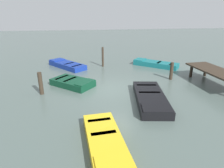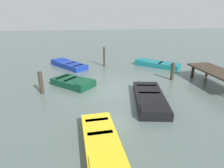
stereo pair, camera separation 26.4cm
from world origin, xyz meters
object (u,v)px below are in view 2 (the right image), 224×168
(mooring_piling_mid_right, at_px, (173,71))
(rowboat_dark_green, at_px, (73,82))
(rowboat_black, at_px, (150,98))
(mooring_piling_near_left, at_px, (104,57))
(rowboat_blue, at_px, (69,65))
(rowboat_teal, at_px, (157,64))
(rowboat_yellow, at_px, (102,142))
(dock_segment, at_px, (219,73))
(mooring_piling_mid_left, at_px, (41,83))

(mooring_piling_mid_right, bearing_deg, rowboat_dark_green, -88.35)
(rowboat_black, distance_m, mooring_piling_near_left, 7.51)
(rowboat_black, xyz_separation_m, rowboat_blue, (-7.50, -4.73, 0.00))
(rowboat_teal, xyz_separation_m, mooring_piling_mid_right, (3.45, -0.17, 0.39))
(rowboat_dark_green, xyz_separation_m, rowboat_yellow, (6.27, 1.31, -0.00))
(rowboat_teal, bearing_deg, mooring_piling_near_left, 31.86)
(dock_segment, relative_size, mooring_piling_near_left, 2.74)
(mooring_piling_near_left, bearing_deg, mooring_piling_mid_left, -37.65)
(rowboat_black, bearing_deg, rowboat_blue, -138.28)
(rowboat_blue, bearing_deg, rowboat_black, 173.58)
(rowboat_blue, relative_size, mooring_piling_near_left, 2.21)
(mooring_piling_near_left, bearing_deg, rowboat_blue, -93.79)
(rowboat_black, relative_size, rowboat_teal, 1.15)
(rowboat_black, relative_size, rowboat_blue, 1.13)
(dock_segment, relative_size, mooring_piling_mid_right, 3.77)
(rowboat_blue, distance_m, mooring_piling_near_left, 3.10)
(rowboat_blue, height_order, mooring_piling_near_left, mooring_piling_near_left)
(dock_segment, height_order, rowboat_blue, dock_segment)
(dock_segment, height_order, rowboat_black, dock_segment)
(rowboat_dark_green, xyz_separation_m, rowboat_blue, (-4.48, -0.63, -0.00))
(rowboat_dark_green, distance_m, mooring_piling_mid_right, 6.73)
(rowboat_teal, height_order, mooring_piling_mid_left, mooring_piling_mid_left)
(rowboat_yellow, bearing_deg, dock_segment, 118.41)
(dock_segment, bearing_deg, rowboat_black, -74.48)
(dock_segment, bearing_deg, rowboat_dark_green, -101.78)
(rowboat_black, bearing_deg, rowboat_yellow, -31.20)
(rowboat_teal, xyz_separation_m, rowboat_blue, (-0.84, -7.52, 0.00))
(rowboat_blue, bearing_deg, rowboat_teal, -135.07)
(rowboat_teal, distance_m, rowboat_yellow, 11.37)
(mooring_piling_mid_left, bearing_deg, mooring_piling_near_left, 142.35)
(rowboat_dark_green, xyz_separation_m, mooring_piling_mid_right, (-0.19, 6.72, 0.39))
(rowboat_teal, relative_size, rowboat_blue, 0.98)
(rowboat_dark_green, height_order, mooring_piling_mid_right, mooring_piling_mid_right)
(rowboat_teal, bearing_deg, mooring_piling_mid_left, 68.71)
(dock_segment, xyz_separation_m, rowboat_dark_green, (-1.27, -9.08, -0.61))
(dock_segment, xyz_separation_m, rowboat_teal, (-4.91, -2.19, -0.61))
(rowboat_black, relative_size, mooring_piling_mid_left, 3.20)
(rowboat_black, relative_size, rowboat_yellow, 1.22)
(rowboat_black, xyz_separation_m, mooring_piling_mid_left, (-1.93, -5.83, 0.43))
(mooring_piling_near_left, bearing_deg, rowboat_black, 13.08)
(rowboat_dark_green, bearing_deg, mooring_piling_near_left, 101.94)
(rowboat_yellow, bearing_deg, mooring_piling_mid_left, -154.03)
(mooring_piling_mid_right, bearing_deg, rowboat_yellow, -39.94)
(rowboat_dark_green, relative_size, rowboat_yellow, 0.87)
(rowboat_black, bearing_deg, mooring_piling_mid_right, 150.25)
(dock_segment, xyz_separation_m, mooring_piling_mid_right, (-1.46, -2.36, -0.22))
(rowboat_black, distance_m, mooring_piling_mid_left, 6.16)
(mooring_piling_mid_right, bearing_deg, rowboat_blue, -120.26)
(rowboat_dark_green, height_order, mooring_piling_mid_left, mooring_piling_mid_left)
(rowboat_yellow, xyz_separation_m, rowboat_blue, (-10.75, -1.94, -0.00))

